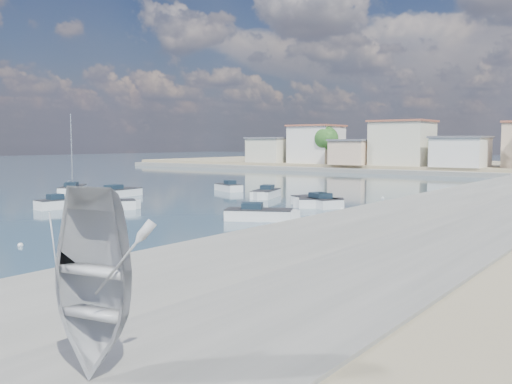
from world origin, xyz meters
TOP-DOWN VIEW (x-y plane):
  - ground at (0.00, 40.00)m, footprint 400.00×400.00m
  - breakwater at (6.90, 12.69)m, footprint 2.00×31.02m
  - far_shore_land at (0.00, 92.00)m, footprint 160.00×40.00m
  - far_shore_quay at (0.00, 71.00)m, footprint 160.00×2.50m
  - motorboat_a at (-16.55, 4.27)m, footprint 2.13×4.57m
  - motorboat_b at (-12.29, 6.37)m, footprint 3.52×4.05m
  - motorboat_c at (0.06, 18.53)m, footprint 5.72×4.17m
  - motorboat_d at (1.05, 17.65)m, footprint 4.14×3.36m
  - motorboat_e at (-21.04, 14.42)m, footprint 2.45×5.97m
  - motorboat_f at (-16.18, 26.45)m, footprint 4.67×3.34m
  - motorboat_g at (-7.77, 22.13)m, footprint 3.45×5.64m
  - motorboat_h at (1.68, 8.31)m, footprint 5.28×3.91m
  - sailboat at (-28.35, 14.04)m, footprint 5.53×5.81m
  - mooring_buoys at (1.65, 12.28)m, footprint 14.25×37.68m
  - overturned_dinghy at (18.00, -19.55)m, footprint 3.45×2.05m

SIDE VIEW (x-z plane):
  - ground at x=0.00m, z-range 0.00..0.00m
  - mooring_buoys at x=1.65m, z-range -0.10..0.20m
  - breakwater at x=6.90m, z-range 0.00..0.35m
  - motorboat_d at x=1.05m, z-range -0.36..1.12m
  - motorboat_b at x=-12.29m, z-range -0.36..1.12m
  - motorboat_f at x=-16.18m, z-range -0.36..1.12m
  - motorboat_e at x=-21.04m, z-range -0.36..1.12m
  - motorboat_h at x=1.68m, z-range -0.36..1.12m
  - motorboat_a at x=-16.55m, z-range -0.36..1.12m
  - motorboat_c at x=0.06m, z-range -0.36..1.12m
  - motorboat_g at x=-7.77m, z-range -0.36..1.12m
  - far_shore_quay at x=0.00m, z-range 0.00..0.80m
  - sailboat at x=-28.35m, z-range -4.09..4.91m
  - far_shore_land at x=0.00m, z-range 0.00..1.40m
  - overturned_dinghy at x=18.00m, z-range 1.80..2.41m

